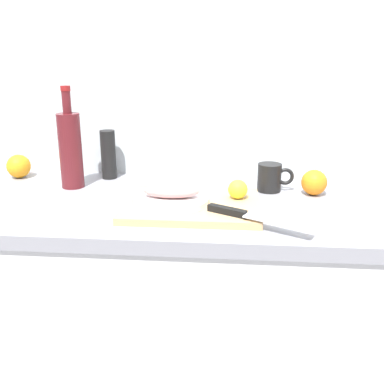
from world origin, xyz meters
The scene contains 12 objects.
back_wall centered at (0.00, 0.33, 1.25)m, with size 3.20×0.05×2.50m, color silver.
kitchen_counter centered at (0.00, 0.00, 0.45)m, with size 2.00×0.60×0.90m.
cutting_board centered at (-0.13, -0.06, 0.91)m, with size 0.38×0.30×0.02m, color tan.
white_plate centered at (-0.19, -0.07, 0.93)m, with size 0.21×0.21×0.01m, color white.
fish_fillet centered at (-0.19, -0.07, 0.95)m, with size 0.16×0.07×0.04m, color tan.
chef_knife centered at (0.02, -0.18, 0.93)m, with size 0.27×0.17×0.02m.
lemon_0 centered at (0.00, -0.02, 0.95)m, with size 0.06×0.06×0.06m, color yellow.
wine_bottle centered at (-0.54, 0.12, 1.03)m, with size 0.07×0.07×0.33m.
coffee_mug_1 centered at (0.11, 0.13, 0.95)m, with size 0.12×0.08×0.09m.
orange_0 centered at (-0.77, 0.21, 0.94)m, with size 0.08×0.08×0.08m, color orange.
orange_1 centered at (0.24, 0.10, 0.94)m, with size 0.08×0.08×0.08m, color orange.
pepper_mill centered at (-0.45, 0.24, 0.98)m, with size 0.05×0.05×0.17m, color black.
Camera 1 is at (-0.03, -1.27, 1.33)m, focal length 41.90 mm.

